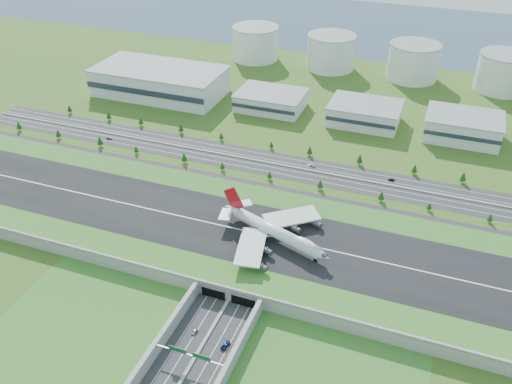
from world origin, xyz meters
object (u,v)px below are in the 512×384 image
(car_0, at_px, (195,332))
(car_5, at_px, (391,180))
(car_4, at_px, (109,138))
(boeing_747, at_px, (274,231))
(car_7, at_px, (311,165))
(car_2, at_px, (226,345))
(fuel_tank_a, at_px, (255,43))

(car_0, xyz_separation_m, car_5, (69.09, 178.56, -0.01))
(car_0, bearing_deg, car_5, 74.58)
(car_4, xyz_separation_m, car_5, (225.46, 15.84, -0.07))
(car_5, bearing_deg, boeing_747, -40.27)
(car_4, distance_m, car_7, 166.78)
(car_0, relative_size, car_2, 0.72)
(car_2, relative_size, car_7, 1.05)
(car_7, bearing_deg, car_4, -69.90)
(car_0, height_order, car_2, car_2)
(car_4, bearing_deg, car_0, -144.27)
(fuel_tank_a, bearing_deg, car_4, -100.96)
(boeing_747, distance_m, car_4, 194.20)
(boeing_747, xyz_separation_m, car_2, (1.78, -76.60, -13.83))
(boeing_747, relative_size, car_2, 12.21)
(fuel_tank_a, distance_m, boeing_747, 337.86)
(car_0, distance_m, car_7, 178.66)
(car_2, height_order, car_5, car_2)
(boeing_747, relative_size, car_0, 16.97)
(car_4, bearing_deg, car_2, -141.61)
(car_0, xyz_separation_m, car_2, (17.71, -2.40, 0.10))
(fuel_tank_a, xyz_separation_m, car_2, (130.75, -388.86, -16.53))
(car_2, bearing_deg, car_4, -38.34)
(fuel_tank_a, relative_size, car_5, 11.15)
(car_2, bearing_deg, fuel_tank_a, -66.27)
(car_0, height_order, car_7, car_7)
(car_5, bearing_deg, car_4, -99.26)
(fuel_tank_a, height_order, car_4, fuel_tank_a)
(boeing_747, relative_size, car_4, 15.65)
(car_5, distance_m, car_7, 59.41)
(car_0, bearing_deg, car_2, -1.96)
(fuel_tank_a, height_order, boeing_747, fuel_tank_a)
(boeing_747, height_order, car_7, boeing_747)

